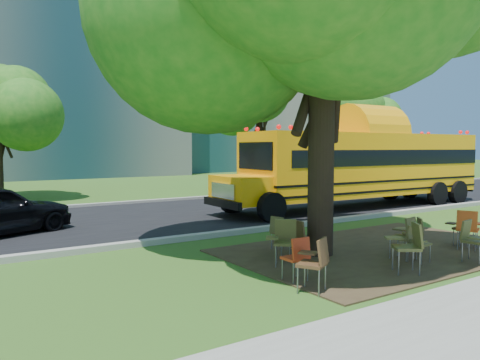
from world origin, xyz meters
TOP-DOWN VIEW (x-y plane):
  - ground at (0.00, 0.00)m, footprint 160.00×160.00m
  - dirt_patch at (1.00, -0.50)m, footprint 7.00×4.50m
  - asphalt_road at (0.00, 7.00)m, footprint 80.00×8.00m
  - kerb_near at (0.00, 3.00)m, footprint 80.00×0.25m
  - kerb_far at (0.00, 11.10)m, footprint 80.00×0.25m
  - building_right at (24.00, 38.00)m, footprint 30.00×16.00m
  - bg_tree_3 at (8.00, 14.00)m, footprint 5.60×5.60m
  - bg_tree_4 at (16.00, 13.00)m, footprint 5.00×5.00m
  - school_bus at (6.74, 5.11)m, footprint 11.94×2.99m
  - chair_0 at (-2.39, -1.99)m, footprint 0.61×0.74m
  - chair_1 at (-2.25, -1.38)m, footprint 0.54×0.47m
  - chair_2 at (-0.17, -2.11)m, footprint 0.65×0.83m
  - chair_3 at (0.67, -1.67)m, footprint 0.51×0.48m
  - chair_4 at (0.68, -1.39)m, footprint 0.62×0.65m
  - chair_5 at (1.62, -2.28)m, footprint 0.58×0.59m
  - chair_6 at (3.02, -1.26)m, footprint 0.57×0.56m
  - chair_7 at (2.66, -1.61)m, footprint 0.74×0.64m
  - chair_8 at (-1.24, -0.05)m, footprint 0.49×0.58m
  - chair_9 at (-1.75, -0.38)m, footprint 0.80×0.63m
  - chair_10 at (-0.96, 0.73)m, footprint 0.55×0.54m
  - chair_11 at (1.38, -1.10)m, footprint 0.55×0.69m

SIDE VIEW (x-z plane):
  - ground at x=0.00m, z-range 0.00..0.00m
  - dirt_patch at x=1.00m, z-range 0.00..0.03m
  - asphalt_road at x=0.00m, z-range 0.00..0.04m
  - kerb_near at x=0.00m, z-range 0.00..0.14m
  - kerb_far at x=0.00m, z-range 0.00..0.14m
  - chair_3 at x=0.67m, z-range 0.09..0.87m
  - chair_10 at x=-0.96m, z-range 0.09..0.89m
  - chair_11 at x=1.38m, z-range 0.09..0.90m
  - chair_1 at x=-2.25m, z-range 0.10..0.91m
  - chair_8 at x=-1.24m, z-range 0.10..0.93m
  - chair_6 at x=3.02m, z-range 0.10..0.94m
  - chair_5 at x=1.62m, z-range 0.10..0.97m
  - chair_0 at x=-2.39m, z-range 0.11..1.01m
  - chair_4 at x=0.68m, z-range 0.11..1.03m
  - chair_9 at x=-1.75m, z-range 0.11..1.04m
  - chair_7 at x=2.66m, z-range 0.11..1.05m
  - chair_2 at x=-0.17m, z-range 0.11..1.09m
  - school_bus at x=6.74m, z-range 0.23..3.13m
  - bg_tree_4 at x=16.00m, z-range 0.92..7.77m
  - bg_tree_3 at x=8.00m, z-range 1.11..8.95m
  - building_right at x=24.00m, z-range 0.00..25.00m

